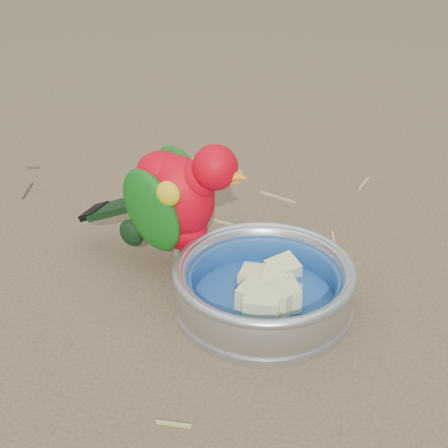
% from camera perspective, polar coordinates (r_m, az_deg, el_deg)
% --- Properties ---
extents(ground, '(60.00, 60.00, 0.00)m').
position_cam_1_polar(ground, '(0.78, -0.20, -9.88)').
color(ground, brown).
extents(food_bowl, '(0.21, 0.21, 0.02)m').
position_cam_1_polar(food_bowl, '(0.83, 3.29, -6.62)').
color(food_bowl, '#B2B2BA').
rests_on(food_bowl, ground).
extents(bowl_wall, '(0.21, 0.21, 0.04)m').
position_cam_1_polar(bowl_wall, '(0.81, 3.35, -4.92)').
color(bowl_wall, '#B2B2BA').
rests_on(bowl_wall, food_bowl).
extents(fruit_wedges, '(0.13, 0.13, 0.03)m').
position_cam_1_polar(fruit_wedges, '(0.81, 3.34, -5.32)').
color(fruit_wedges, beige).
rests_on(fruit_wedges, food_bowl).
extents(lory_parrot, '(0.23, 0.13, 0.17)m').
position_cam_1_polar(lory_parrot, '(0.86, -3.91, 1.35)').
color(lory_parrot, '#C60011').
rests_on(lory_parrot, ground).
extents(ground_debris, '(0.90, 0.80, 0.01)m').
position_cam_1_polar(ground_debris, '(0.80, 2.09, -8.75)').
color(ground_debris, tan).
rests_on(ground_debris, ground).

